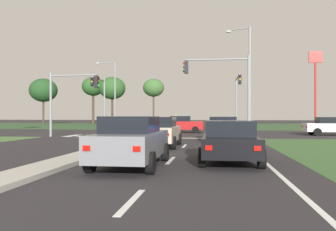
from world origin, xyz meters
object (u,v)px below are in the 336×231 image
Objects in this scene: treeline_fourth at (154,88)px; car_black_fourth at (229,141)px; car_grey_third at (132,141)px; street_lamp_third at (113,91)px; car_blue_fifth at (223,129)px; treeline_near at (43,90)px; treeline_third at (112,88)px; street_lamp_second at (248,75)px; traffic_signal_far_left at (100,94)px; pedestrian_at_median at (176,120)px; treeline_second at (93,87)px; traffic_signal_near_left at (69,92)px; fastfood_pole_sign at (315,72)px; car_white_second at (331,126)px; traffic_signal_far_right at (238,92)px; car_beige_near at (160,131)px; traffic_signal_near_right at (225,82)px; car_red_sixth at (182,124)px.

car_black_fourth is at bearing -76.91° from treeline_fourth.
car_grey_third is 0.51× the size of street_lamp_third.
treeline_near reaches higher than car_blue_fifth.
car_black_fourth is at bearing -68.71° from treeline_third.
street_lamp_second reaches higher than car_black_fourth.
treeline_third reaches higher than traffic_signal_far_left.
pedestrian_at_median is 24.25m from treeline_third.
car_black_fourth is 0.45× the size of treeline_second.
traffic_signal_near_left is 19.96m from pedestrian_at_median.
car_white_second is at bearing -102.69° from fastfood_pole_sign.
traffic_signal_far_right reaches higher than car_white_second.
street_lamp_third is at bearing 96.84° from traffic_signal_near_left.
treeline_fourth is (-13.46, 24.94, 2.68)m from traffic_signal_far_right.
treeline_third reaches higher than treeline_fourth.
pedestrian_at_median is (-2.21, 33.18, 0.32)m from car_grey_third.
car_grey_third is at bearing -88.34° from car_beige_near.
traffic_signal_far_right reaches higher than car_grey_third.
treeline_second is at bearing 116.62° from street_lamp_third.
treeline_near reaches higher than car_black_fourth.
treeline_fourth reaches higher than car_beige_near.
street_lamp_third is 25.10m from treeline_near.
car_grey_third is 33.26m from pedestrian_at_median.
car_white_second is 11.97m from car_blue_fifth.
treeline_near is at bearing 124.23° from car_beige_near.
car_white_second is 10.66m from traffic_signal_near_right.
traffic_signal_far_left is (-13.24, 14.63, 3.28)m from car_blue_fifth.
treeline_near is at bearing 120.52° from car_grey_third.
street_lamp_third is 9.45m from pedestrian_at_median.
car_red_sixth reaches higher than car_white_second.
car_grey_third is at bearing -103.56° from traffic_signal_near_right.
street_lamp_second is (-6.84, -0.08, 4.39)m from car_white_second.
fastfood_pole_sign is (25.65, 25.77, 4.52)m from traffic_signal_near_left.
traffic_signal_near_left is at bearing 120.60° from car_grey_third.
car_blue_fifth is 14.80m from traffic_signal_far_right.
fastfood_pole_sign reaches higher than street_lamp_second.
car_black_fourth is 0.70× the size of traffic_signal_far_left.
car_beige_near is 0.73× the size of traffic_signal_near_right.
traffic_signal_far_right is 11.50m from traffic_signal_near_right.
treeline_third reaches higher than car_white_second.
car_white_second is 8.13m from street_lamp_second.
car_blue_fifth is 12.36m from traffic_signal_near_left.
traffic_signal_near_right reaches higher than traffic_signal_far_left.
pedestrian_at_median is at bearing -3.39° from street_lamp_third.
car_white_second is at bearing 12.77° from traffic_signal_near_left.
traffic_signal_far_left is at bearing 178.77° from traffic_signal_far_right.
car_black_fourth is 0.70× the size of traffic_signal_near_right.
street_lamp_second is at bearing -24.29° from traffic_signal_far_left.
treeline_fourth reaches higher than car_white_second.
car_grey_third is at bearing 172.17° from pedestrian_at_median.
fastfood_pole_sign is 1.28× the size of treeline_fourth.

